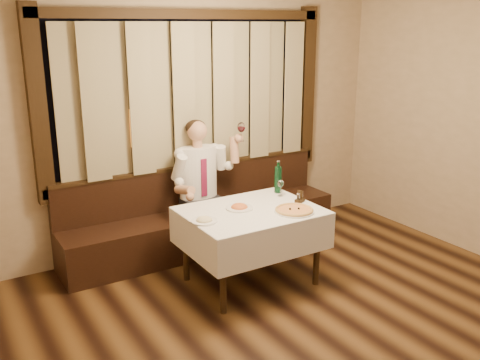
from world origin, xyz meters
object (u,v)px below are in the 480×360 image
pizza (294,210)px  seated_man (202,178)px  pasta_cream (204,218)px  cruet_caddy (300,198)px  banquette (202,221)px  green_bottle (278,179)px  dining_table (251,220)px  pasta_red (239,205)px

pizza → seated_man: size_ratio=0.26×
pasta_cream → cruet_caddy: cruet_caddy is taller
banquette → cruet_caddy: size_ratio=25.43×
green_bottle → cruet_caddy: bearing=-90.0°
pizza → seated_man: seated_man is taller
banquette → dining_table: size_ratio=2.52×
dining_table → seated_man: seated_man is taller
pasta_red → green_bottle: (0.61, 0.23, 0.11)m
dining_table → pasta_red: pasta_red is taller
pasta_red → seated_man: (0.05, 0.85, 0.05)m
pasta_red → pasta_cream: pasta_red is taller
pizza → banquette: bearing=103.7°
pizza → green_bottle: (0.22, 0.57, 0.13)m
pasta_cream → pasta_red: bearing=16.6°
pizza → pasta_red: size_ratio=1.45×
dining_table → cruet_caddy: (0.53, -0.07, 0.15)m
pasta_red → pasta_cream: size_ratio=1.09×
green_bottle → pizza: bearing=-110.7°
dining_table → seated_man: size_ratio=0.87×
pasta_cream → green_bottle: size_ratio=0.70×
pasta_red → seated_man: 0.86m
banquette → green_bottle: green_bottle is taller
pasta_cream → cruet_caddy: (1.06, -0.01, 0.01)m
pasta_cream → banquette: bearing=63.8°
pizza → cruet_caddy: size_ratio=2.99×
banquette → pizza: 1.40m
dining_table → pizza: 0.43m
pasta_red → seated_man: bearing=87.0°
dining_table → green_bottle: bearing=30.2°
banquette → seated_man: seated_man is taller
dining_table → green_bottle: green_bottle is taller
dining_table → green_bottle: size_ratio=3.71×
cruet_caddy → dining_table: bearing=149.4°
pasta_cream → seated_man: seated_man is taller
green_bottle → seated_man: seated_man is taller
pasta_red → banquette: bearing=85.1°
banquette → pasta_red: (-0.08, -0.94, 0.48)m
pasta_red → pizza: bearing=-41.0°
pizza → green_bottle: green_bottle is taller
seated_man → pasta_cream: bearing=-116.6°
cruet_caddy → pizza: bearing=-161.1°
pasta_red → cruet_caddy: 0.63m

